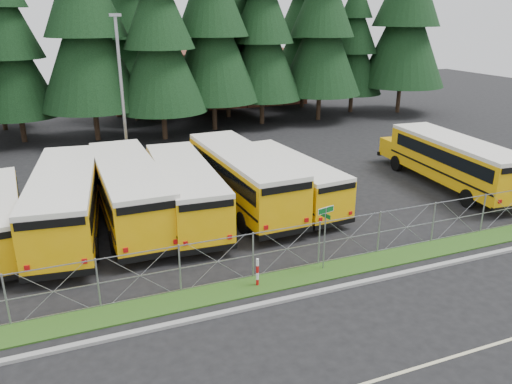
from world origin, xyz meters
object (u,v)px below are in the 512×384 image
at_px(striped_bollard, 257,273).
at_px(bus_1, 67,202).
at_px(bus_3, 184,191).
at_px(light_standard, 122,92).
at_px(bus_5, 286,180).
at_px(street_sign, 325,225).
at_px(bus_4, 240,178).
at_px(bus_east, 450,163).
at_px(bus_2, 129,192).

bearing_deg(striped_bollard, bus_1, 129.02).
relative_size(bus_1, bus_3, 1.07).
bearing_deg(bus_1, light_standard, 70.49).
height_order(bus_5, light_standard, light_standard).
xyz_separation_m(bus_1, striped_bollard, (6.62, -8.17, -0.99)).
bearing_deg(bus_1, street_sign, -32.52).
distance_m(bus_4, street_sign, 8.29).
distance_m(bus_5, street_sign, 7.92).
distance_m(bus_4, bus_east, 13.17).
bearing_deg(street_sign, bus_5, 76.41).
bearing_deg(bus_5, bus_4, 161.84).
bearing_deg(bus_4, bus_east, -9.69).
relative_size(bus_3, light_standard, 1.12).
bearing_deg(bus_4, street_sign, -87.44).
bearing_deg(bus_5, street_sign, -108.90).
xyz_separation_m(bus_1, bus_4, (8.99, 0.34, 0.01)).
height_order(bus_5, street_sign, street_sign).
height_order(bus_2, bus_4, bus_4).
xyz_separation_m(bus_3, bus_5, (5.87, 0.01, -0.14)).
relative_size(bus_east, street_sign, 4.16).
distance_m(bus_3, bus_east, 16.42).
xyz_separation_m(bus_2, bus_4, (6.03, 0.02, 0.01)).
bearing_deg(light_standard, bus_3, -78.79).
distance_m(bus_3, bus_4, 3.37).
bearing_deg(bus_1, bus_2, 12.85).
height_order(bus_4, bus_east, bus_4).
xyz_separation_m(bus_2, bus_east, (19.09, -1.67, -0.06)).
height_order(bus_2, striped_bollard, bus_2).
bearing_deg(striped_bollard, street_sign, 4.69).
distance_m(bus_4, bus_5, 2.64).
xyz_separation_m(bus_2, bus_5, (8.59, -0.57, -0.24)).
relative_size(bus_5, street_sign, 3.65).
bearing_deg(bus_east, bus_2, 179.44).
distance_m(bus_2, bus_4, 6.03).
xyz_separation_m(street_sign, striped_bollard, (-3.08, -0.25, -1.43)).
xyz_separation_m(bus_2, street_sign, (6.73, -8.23, 0.45)).
bearing_deg(bus_east, bus_5, 178.44).
relative_size(bus_4, striped_bollard, 10.13).
distance_m(bus_2, bus_east, 19.17).
height_order(street_sign, light_standard, light_standard).
distance_m(bus_5, striped_bollard, 9.36).
bearing_deg(street_sign, bus_2, 129.27).
relative_size(bus_3, bus_5, 1.11).
height_order(bus_4, striped_bollard, bus_4).
relative_size(bus_4, light_standard, 1.20).
bearing_deg(street_sign, bus_east, 27.97).
height_order(bus_1, light_standard, light_standard).
xyz_separation_m(bus_1, bus_2, (2.96, 0.32, 0.00)).
relative_size(bus_3, street_sign, 4.03).
distance_m(bus_1, bus_2, 2.98).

